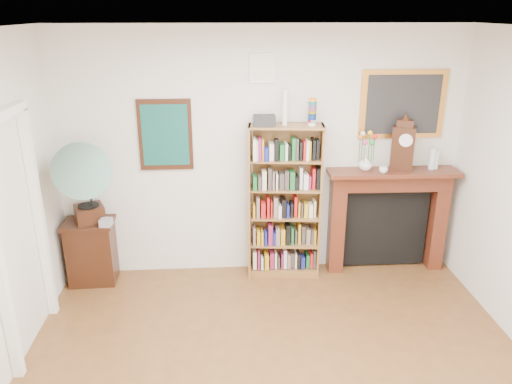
% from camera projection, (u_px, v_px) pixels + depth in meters
% --- Properties ---
extents(room, '(4.51, 5.01, 2.81)m').
position_uv_depth(room, '(292.00, 261.00, 3.23)').
color(room, brown).
rests_on(room, ground).
extents(door_casing, '(0.08, 1.02, 2.17)m').
position_uv_depth(door_casing, '(17.00, 217.00, 4.26)').
color(door_casing, white).
rests_on(door_casing, left_wall).
extents(teal_poster, '(0.58, 0.04, 0.78)m').
position_uv_depth(teal_poster, '(165.00, 135.00, 5.40)').
color(teal_poster, black).
rests_on(teal_poster, back_wall).
extents(small_picture, '(0.26, 0.04, 0.30)m').
position_uv_depth(small_picture, '(262.00, 68.00, 5.23)').
color(small_picture, white).
rests_on(small_picture, back_wall).
extents(gilt_painting, '(0.95, 0.04, 0.75)m').
position_uv_depth(gilt_painting, '(403.00, 104.00, 5.46)').
color(gilt_painting, gold).
rests_on(gilt_painting, back_wall).
extents(bookshelf, '(0.84, 0.37, 2.04)m').
position_uv_depth(bookshelf, '(285.00, 194.00, 5.57)').
color(bookshelf, brown).
rests_on(bookshelf, floor).
extents(side_cabinet, '(0.55, 0.41, 0.74)m').
position_uv_depth(side_cabinet, '(92.00, 252.00, 5.60)').
color(side_cabinet, black).
rests_on(side_cabinet, floor).
extents(fireplace, '(1.48, 0.38, 1.24)m').
position_uv_depth(fireplace, '(388.00, 210.00, 5.79)').
color(fireplace, '#461C10').
rests_on(fireplace, floor).
extents(gramophone, '(0.82, 0.90, 0.96)m').
position_uv_depth(gramophone, '(81.00, 179.00, 5.15)').
color(gramophone, black).
rests_on(gramophone, side_cabinet).
extents(cd_stack, '(0.13, 0.13, 0.08)m').
position_uv_depth(cd_stack, '(106.00, 222.00, 5.35)').
color(cd_stack, '#B4B5C1').
rests_on(cd_stack, side_cabinet).
extents(mantel_clock, '(0.28, 0.21, 0.57)m').
position_uv_depth(mantel_clock, '(403.00, 146.00, 5.49)').
color(mantel_clock, black).
rests_on(mantel_clock, fireplace).
extents(flower_vase, '(0.19, 0.19, 0.16)m').
position_uv_depth(flower_vase, '(366.00, 163.00, 5.54)').
color(flower_vase, silver).
rests_on(flower_vase, fireplace).
extents(teacup, '(0.11, 0.11, 0.07)m').
position_uv_depth(teacup, '(383.00, 170.00, 5.46)').
color(teacup, silver).
rests_on(teacup, fireplace).
extents(bottle_left, '(0.07, 0.07, 0.24)m').
position_uv_depth(bottle_left, '(432.00, 159.00, 5.57)').
color(bottle_left, silver).
rests_on(bottle_left, fireplace).
extents(bottle_right, '(0.06, 0.06, 0.20)m').
position_uv_depth(bottle_right, '(436.00, 160.00, 5.59)').
color(bottle_right, silver).
rests_on(bottle_right, fireplace).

